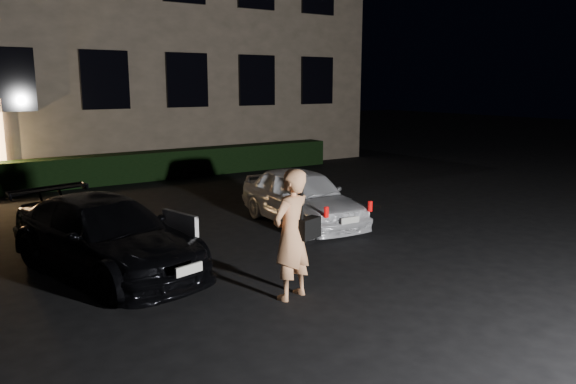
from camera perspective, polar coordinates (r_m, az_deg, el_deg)
ground at (r=8.26m, az=5.82°, el=-9.63°), size 80.00×80.00×0.00m
hedge at (r=17.31m, az=-17.17°, el=2.27°), size 15.00×0.70×0.85m
sedan at (r=9.17m, az=-18.00°, el=-4.23°), size 2.50×4.26×1.16m
hatch at (r=11.65m, az=1.43°, el=-0.47°), size 1.66×3.56×1.18m
man at (r=7.58m, az=0.39°, el=-4.31°), size 0.82×0.59×1.79m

